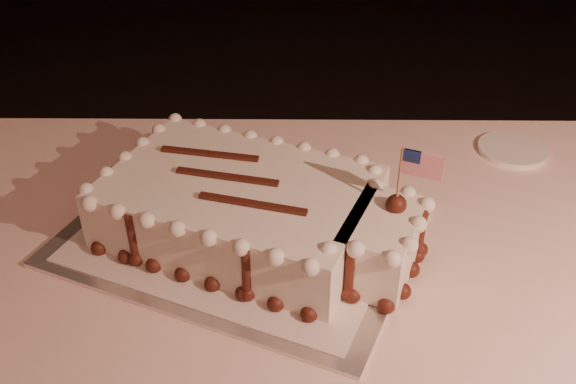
{
  "coord_description": "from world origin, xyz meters",
  "views": [
    {
      "loc": [
        -0.29,
        -0.26,
        1.44
      ],
      "look_at": [
        -0.29,
        0.59,
        0.84
      ],
      "focal_mm": 40.0,
      "sensor_mm": 36.0,
      "label": 1
    }
  ],
  "objects_px": {
    "sheet_cake": "(256,211)",
    "side_plate": "(512,149)",
    "banquet_table": "(431,375)",
    "cake_board": "(241,233)"
  },
  "relations": [
    {
      "from": "sheet_cake",
      "to": "side_plate",
      "type": "xyz_separation_m",
      "value": [
        0.51,
        0.29,
        -0.06
      ]
    },
    {
      "from": "banquet_table",
      "to": "cake_board",
      "type": "relative_size",
      "value": 4.25
    },
    {
      "from": "banquet_table",
      "to": "cake_board",
      "type": "bearing_deg",
      "value": -178.32
    },
    {
      "from": "cake_board",
      "to": "sheet_cake",
      "type": "distance_m",
      "value": 0.06
    },
    {
      "from": "banquet_table",
      "to": "sheet_cake",
      "type": "xyz_separation_m",
      "value": [
        -0.35,
        -0.02,
        0.44
      ]
    },
    {
      "from": "banquet_table",
      "to": "side_plate",
      "type": "distance_m",
      "value": 0.49
    },
    {
      "from": "banquet_table",
      "to": "cake_board",
      "type": "distance_m",
      "value": 0.53
    },
    {
      "from": "side_plate",
      "to": "banquet_table",
      "type": "bearing_deg",
      "value": -121.53
    },
    {
      "from": "sheet_cake",
      "to": "side_plate",
      "type": "relative_size",
      "value": 4.01
    },
    {
      "from": "banquet_table",
      "to": "cake_board",
      "type": "xyz_separation_m",
      "value": [
        -0.37,
        -0.01,
        0.38
      ]
    }
  ]
}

